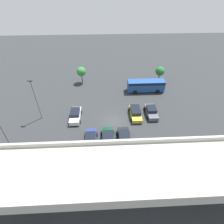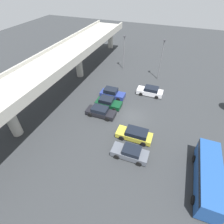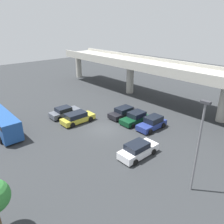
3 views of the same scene
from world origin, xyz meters
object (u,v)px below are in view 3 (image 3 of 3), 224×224
Objects in this scene: parked_car_5 at (138,150)px; lamp_post_near_aisle at (199,141)px; parked_car_2 at (123,112)px; parked_car_0 at (65,112)px; shuttle_bus at (2,122)px; parked_car_1 at (77,118)px; parked_car_3 at (135,118)px; parked_car_4 at (152,123)px.

parked_car_5 is 7.50m from lamp_post_near_aisle.
parked_car_2 is 0.58× the size of lamp_post_near_aisle.
parked_car_0 is 21.12m from lamp_post_near_aisle.
parked_car_5 is 0.56× the size of shuttle_bus.
parked_car_0 is at bearing 94.39° from parked_car_1.
parked_car_3 is at bearing -121.40° from shuttle_bus.
parked_car_5 reaches higher than parked_car_0.
shuttle_bus is 1.04× the size of lamp_post_near_aisle.
parked_car_3 is 8.34m from parked_car_5.
shuttle_bus is (-6.46, -15.05, 0.87)m from parked_car_2.
parked_car_0 is at bearing 91.58° from parked_car_5.
shuttle_bus is at bearing -31.40° from parked_car_3.
parked_car_1 is at bearing -51.95° from parked_car_4.
parked_car_2 is 16.41m from shuttle_bus.
parked_car_1 is 1.10× the size of parked_car_4.
lamp_post_near_aisle is at bearing 66.35° from parked_car_2.
shuttle_bus is at bearing -37.95° from parked_car_4.
lamp_post_near_aisle is (6.38, -0.37, 3.93)m from parked_car_5.
parked_car_5 is (5.88, -5.92, 0.03)m from parked_car_3.
shuttle_bus reaches higher than parked_car_4.
parked_car_4 is 6.97m from parked_car_5.
parked_car_5 is (14.37, 0.40, 0.05)m from parked_car_0.
parked_car_4 is at bearing 145.26° from lamp_post_near_aisle.
parked_car_0 is at bearing -93.82° from shuttle_bus.
shuttle_bus is at bearing 176.18° from parked_car_0.
parked_car_0 is 3.09m from parked_car_1.
parked_car_2 is 0.56× the size of shuttle_bus.
parked_car_5 is at bearing 44.80° from parked_car_3.
parked_car_5 is (8.47, -6.14, 0.05)m from parked_car_2.
parked_car_0 is at bearing -179.92° from lamp_post_near_aisle.
parked_car_3 is at bearing -83.68° from parked_car_4.
shuttle_bus reaches higher than parked_car_3.
parked_car_3 is 0.94× the size of parked_car_5.
parked_car_2 is at bearing -94.76° from parked_car_3.
parked_car_4 is at bearing 90.95° from parked_car_2.
parked_car_4 is (11.24, 6.62, 0.07)m from parked_car_0.
parked_car_2 is at bearing -113.23° from shuttle_bus.
parked_car_5 reaches higher than parked_car_1.
parked_car_4 is 0.55× the size of lamp_post_near_aisle.
lamp_post_near_aisle is at bearing 55.26° from parked_car_4.
parked_car_4 is at bearing 26.67° from parked_car_5.
parked_car_4 reaches higher than parked_car_1.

